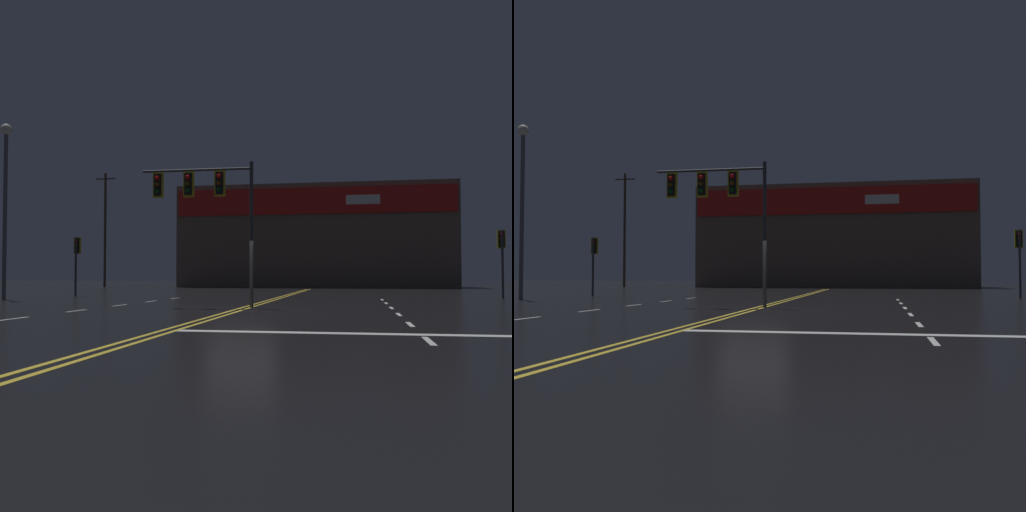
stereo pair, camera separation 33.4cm
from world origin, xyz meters
TOP-DOWN VIEW (x-y plane):
  - ground_plane at (0.00, 0.00)m, footprint 200.00×200.00m
  - road_markings at (1.06, -1.57)m, footprint 15.81×60.00m
  - traffic_signal_median at (-1.68, 1.13)m, footprint 4.35×0.36m
  - traffic_signal_corner_northwest at (-12.10, 11.30)m, footprint 0.42×0.36m
  - traffic_signal_corner_northeast at (11.68, 12.07)m, footprint 0.42×0.36m
  - streetlight_far_right at (-13.24, 6.00)m, footprint 0.56×0.56m
  - building_backdrop at (0.00, 40.49)m, footprint 27.56×10.23m
  - utility_pole_row at (-0.86, 36.48)m, footprint 46.06×0.26m

SIDE VIEW (x-z plane):
  - ground_plane at x=0.00m, z-range 0.00..0.00m
  - road_markings at x=1.06m, z-range 0.00..0.01m
  - traffic_signal_corner_northwest at x=-12.10m, z-range 0.81..4.27m
  - traffic_signal_corner_northeast at x=11.68m, z-range 0.85..4.48m
  - traffic_signal_median at x=-1.68m, z-range 1.56..7.04m
  - building_backdrop at x=0.00m, z-range 0.02..10.29m
  - streetlight_far_right at x=-13.24m, z-range 1.27..10.10m
  - utility_pole_row at x=-0.86m, z-range -0.03..12.00m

